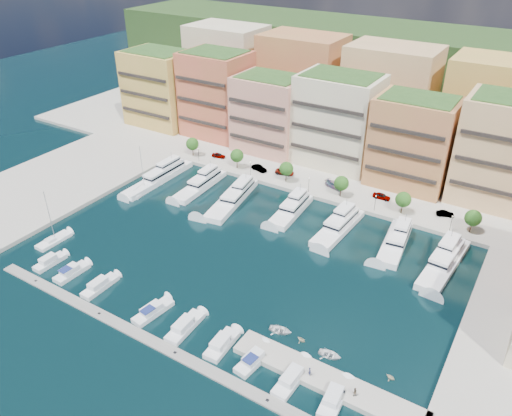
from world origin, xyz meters
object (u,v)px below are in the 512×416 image
object	(u,v)px
tree_2	(286,169)
sailboat_0	(54,241)
lamppost_4	(452,221)
tender_1	(301,339)
yacht_6	(445,260)
cruiser_6	(222,345)
car_3	(335,185)
cruiser_4	(153,312)
tree_1	(237,156)
tree_4	(403,200)
cruiser_0	(50,262)
yacht_3	(292,208)
lamppost_2	(309,182)
car_1	(259,168)
yacht_4	(339,225)
tree_0	(192,144)
sailboat_2	(143,190)
tree_3	(341,183)
cruiser_7	(254,360)
cruiser_2	(100,286)
car_2	(285,172)
tender_0	(280,330)
cruiser_8	(292,378)
lamppost_3	(375,200)
yacht_0	(161,176)
yacht_2	(234,196)
cruiser_1	(71,272)
cruiser_5	(185,327)
lamppost_0	(198,152)
lamppost_1	(250,166)
yacht_5	(396,240)
tree_5	(473,218)
yacht_1	(202,184)
person_1	(354,392)
person_0	(310,371)
car_0	(219,155)
car_4	(382,196)
tender_3	(391,377)

from	to	relation	value
tree_2	sailboat_0	size ratio (longest dim) A/B	0.43
lamppost_4	sailboat_0	size ratio (longest dim) A/B	0.32
tender_1	lamppost_4	bearing A→B (deg)	-1.01
yacht_6	cruiser_6	size ratio (longest dim) A/B	2.82
lamppost_4	car_3	bearing A→B (deg)	169.45
cruiser_4	car_3	distance (m)	62.23
tree_1	tree_4	world-z (taller)	same
cruiser_0	sailboat_0	distance (m)	8.48
tree_2	yacht_3	world-z (taller)	tree_2
lamppost_2	car_1	bearing A→B (deg)	167.42
yacht_4	sailboat_0	distance (m)	65.16
tree_0	yacht_3	distance (m)	42.51
sailboat_2	car_1	world-z (taller)	sailboat_2
tree_3	cruiser_7	xyz separation A→B (m)	(10.16, -58.10, -4.17)
cruiser_2	car_2	xyz separation A→B (m)	(7.24, 61.61, 1.18)
cruiser_2	sailboat_2	size ratio (longest dim) A/B	0.61
tender_0	cruiser_7	bearing A→B (deg)	165.42
tree_4	cruiser_2	xyz separation A→B (m)	(-41.62, -58.09, -4.20)
cruiser_8	cruiser_6	bearing A→B (deg)	179.94
tender_0	car_1	distance (m)	62.76
lamppost_3	cruiser_0	world-z (taller)	lamppost_3
tree_4	lamppost_3	xyz separation A→B (m)	(-6.00, -2.30, -0.92)
yacht_0	car_1	bearing A→B (deg)	39.69
lamppost_3	sailboat_0	bearing A→B (deg)	-138.62
yacht_2	cruiser_1	xyz separation A→B (m)	(-10.83, -43.16, -0.64)
cruiser_5	cruiser_8	size ratio (longest dim) A/B	0.98
cruiser_2	cruiser_1	bearing A→B (deg)	-179.93
lamppost_0	yacht_6	bearing A→B (deg)	-9.24
cruiser_0	sailboat_2	world-z (taller)	sailboat_2
lamppost_1	cruiser_6	size ratio (longest dim) A/B	0.54
yacht_5	cruiser_0	size ratio (longest dim) A/B	2.55
tree_0	yacht_6	world-z (taller)	tree_0
tree_5	yacht_1	size ratio (longest dim) A/B	0.28
tree_0	tender_1	xyz separation A→B (m)	(62.59, -49.76, -4.30)
yacht_4	person_1	xyz separation A→B (m)	(21.29, -42.97, 0.70)
yacht_2	person_0	world-z (taller)	yacht_2
cruiser_1	car_0	world-z (taller)	car_0
tree_4	cruiser_2	bearing A→B (deg)	-125.62
tree_5	lamppost_2	size ratio (longest dim) A/B	1.35
yacht_0	cruiser_4	world-z (taller)	yacht_0
yacht_5	car_3	bearing A→B (deg)	143.90
yacht_6	cruiser_2	size ratio (longest dim) A/B	2.69
car_0	tender_1	bearing A→B (deg)	-142.95
tree_2	yacht_2	bearing A→B (deg)	-115.11
yacht_1	car_4	size ratio (longest dim) A/B	4.42
cruiser_6	sailboat_0	xyz separation A→B (m)	(-50.39, 5.85, -0.23)
lamppost_1	tender_1	size ratio (longest dim) A/B	2.49
tree_3	yacht_1	distance (m)	37.19
cruiser_2	cruiser_8	world-z (taller)	same
cruiser_0	tender_3	xyz separation A→B (m)	(70.87, 8.61, -0.14)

